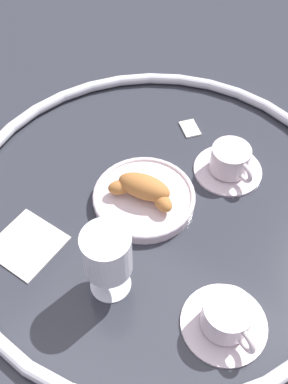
% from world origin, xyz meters
% --- Properties ---
extents(ground_plane, '(2.20, 2.20, 0.00)m').
position_xyz_m(ground_plane, '(0.00, 0.00, 0.00)').
color(ground_plane, '#2D3038').
extents(table_chrome_rim, '(0.75, 0.75, 0.02)m').
position_xyz_m(table_chrome_rim, '(0.00, 0.00, 0.01)').
color(table_chrome_rim, silver).
rests_on(table_chrome_rim, ground_plane).
extents(pastry_plate, '(0.19, 0.19, 0.02)m').
position_xyz_m(pastry_plate, '(0.02, 0.01, 0.01)').
color(pastry_plate, silver).
rests_on(pastry_plate, ground_plane).
extents(croissant_large, '(0.14, 0.07, 0.04)m').
position_xyz_m(croissant_large, '(0.02, 0.01, 0.04)').
color(croissant_large, '#AD6B33').
rests_on(croissant_large, pastry_plate).
extents(coffee_cup_near, '(0.14, 0.14, 0.06)m').
position_xyz_m(coffee_cup_near, '(-0.08, -0.14, 0.03)').
color(coffee_cup_near, silver).
rests_on(coffee_cup_near, ground_plane).
extents(coffee_cup_far, '(0.14, 0.14, 0.06)m').
position_xyz_m(coffee_cup_far, '(-0.21, 0.15, 0.03)').
color(coffee_cup_far, silver).
rests_on(coffee_cup_far, ground_plane).
extents(juice_glass_left, '(0.08, 0.08, 0.14)m').
position_xyz_m(juice_glass_left, '(-0.02, 0.18, 0.09)').
color(juice_glass_left, white).
rests_on(juice_glass_left, ground_plane).
extents(sugar_packet, '(0.06, 0.06, 0.01)m').
position_xyz_m(sugar_packet, '(0.04, -0.21, 0.00)').
color(sugar_packet, white).
rests_on(sugar_packet, ground_plane).
extents(folded_napkin, '(0.12, 0.12, 0.01)m').
position_xyz_m(folded_napkin, '(0.15, 0.20, 0.00)').
color(folded_napkin, silver).
rests_on(folded_napkin, ground_plane).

